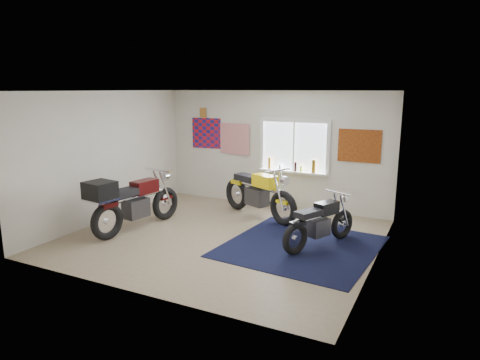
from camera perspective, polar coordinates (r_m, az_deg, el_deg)
The scene contains 10 objects.
ground at distance 8.13m, azimuth -2.26°, elevation -7.61°, with size 5.50×5.50×0.00m, color #9E896B.
room_shell at distance 7.73m, azimuth -2.36°, elevation 3.91°, with size 5.50×5.50×5.50m.
navy_rug at distance 7.73m, azimuth 8.13°, elevation -8.73°, with size 2.50×2.60×0.01m, color black.
window_assembly at distance 9.81m, azimuth 7.20°, elevation 3.97°, with size 1.66×0.17×1.26m.
oil_bottles at distance 9.77m, azimuth 7.45°, elevation 1.91°, with size 1.14×0.09×0.30m.
flag_display at distance 10.77m, azimuth -4.95°, elevation 8.91°, with size 1.60×0.10×1.17m.
triumph_poster at distance 9.42m, azimuth 15.63°, elevation 4.40°, with size 0.90×0.03×0.70m, color #A54C14.
yellow_triumph at distance 9.25m, azimuth 2.47°, elevation -1.92°, with size 2.11×1.09×1.14m.
black_chrome_bike at distance 7.69m, azimuth 10.57°, elevation -5.80°, with size 0.88×1.68×0.93m.
maroon_tourer at distance 8.56m, azimuth -14.38°, elevation -2.86°, with size 0.81×2.23×1.13m.
Camera 1 is at (3.68, -6.71, 2.74)m, focal length 32.00 mm.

